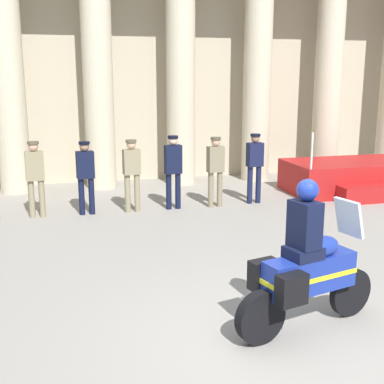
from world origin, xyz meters
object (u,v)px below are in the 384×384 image
object	(u,v)px
officer_in_row_4	(132,170)
officer_in_row_7	(255,163)
reviewing_stand	(350,177)
officer_in_row_6	(215,166)
officer_in_row_5	(173,166)
officer_in_row_2	(35,173)
motorcycle_with_rider	(305,269)
officer_in_row_3	(85,172)

from	to	relation	value
officer_in_row_4	officer_in_row_7	distance (m)	3.00
reviewing_stand	officer_in_row_6	xyz separation A→B (m)	(-3.98, -0.62, 0.58)
reviewing_stand	officer_in_row_6	world-z (taller)	reviewing_stand
officer_in_row_5	officer_in_row_7	size ratio (longest dim) A/B	1.01
officer_in_row_4	officer_in_row_6	world-z (taller)	officer_in_row_6
officer_in_row_6	officer_in_row_2	bearing A→B (deg)	-7.46
reviewing_stand	officer_in_row_5	xyz separation A→B (m)	(-4.98, -0.56, 0.61)
reviewing_stand	officer_in_row_4	bearing A→B (deg)	-174.26
reviewing_stand	officer_in_row_4	size ratio (longest dim) A/B	2.00
officer_in_row_7	officer_in_row_4	bearing A→B (deg)	-4.54
officer_in_row_2	officer_in_row_6	size ratio (longest dim) A/B	1.01
reviewing_stand	officer_in_row_4	xyz separation A→B (m)	(-5.95, -0.60, 0.58)
officer_in_row_4	officer_in_row_6	xyz separation A→B (m)	(1.97, -0.02, -0.00)
officer_in_row_4	motorcycle_with_rider	size ratio (longest dim) A/B	0.81
officer_in_row_5	reviewing_stand	bearing A→B (deg)	-179.88
officer_in_row_2	officer_in_row_6	bearing A→B (deg)	172.54
reviewing_stand	officer_in_row_3	bearing A→B (deg)	-175.46
officer_in_row_2	motorcycle_with_rider	size ratio (longest dim) A/B	0.82
officer_in_row_3	officer_in_row_7	xyz separation A→B (m)	(4.02, 0.05, 0.04)
officer_in_row_6	officer_in_row_7	world-z (taller)	officer_in_row_7
officer_in_row_2	officer_in_row_5	size ratio (longest dim) A/B	0.98
officer_in_row_4	officer_in_row_6	distance (m)	1.97
reviewing_stand	officer_in_row_5	size ratio (longest dim) A/B	1.93
officer_in_row_6	motorcycle_with_rider	size ratio (longest dim) A/B	0.81
officer_in_row_3	officer_in_row_5	xyz separation A→B (m)	(1.99, -0.01, 0.04)
motorcycle_with_rider	officer_in_row_7	bearing A→B (deg)	59.24
officer_in_row_5	officer_in_row_2	bearing A→B (deg)	-6.73
officer_in_row_2	officer_in_row_7	bearing A→B (deg)	174.05
reviewing_stand	officer_in_row_3	size ratio (longest dim) A/B	2.02
officer_in_row_7	motorcycle_with_rider	size ratio (longest dim) A/B	0.83
officer_in_row_4	reviewing_stand	bearing A→B (deg)	179.45
reviewing_stand	officer_in_row_6	distance (m)	4.07
motorcycle_with_rider	officer_in_row_6	bearing A→B (deg)	68.27
officer_in_row_5	officer_in_row_6	world-z (taller)	officer_in_row_5
reviewing_stand	officer_in_row_6	bearing A→B (deg)	-171.14
officer_in_row_6	officer_in_row_7	xyz separation A→B (m)	(1.03, 0.11, 0.02)
officer_in_row_3	motorcycle_with_rider	bearing A→B (deg)	104.11
officer_in_row_3	motorcycle_with_rider	distance (m)	6.53
officer_in_row_7	reviewing_stand	bearing A→B (deg)	-176.56
officer_in_row_7	motorcycle_with_rider	world-z (taller)	motorcycle_with_rider
officer_in_row_3	motorcycle_with_rider	size ratio (longest dim) A/B	0.80
officer_in_row_7	officer_in_row_3	bearing A→B (deg)	-5.62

